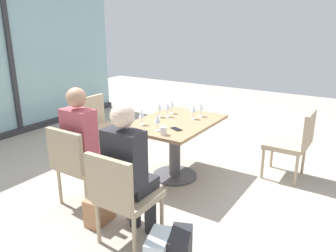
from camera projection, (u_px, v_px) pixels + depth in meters
The scene contains 21 objects.
ground_plane at pixel (175, 176), 4.20m from camera, with size 12.00×12.00×0.00m, color #A89E8E.
window_wall_backdrop at pixel (11, 64), 5.48m from camera, with size 4.61×0.10×2.70m.
dining_table_main at pixel (175, 136), 4.04m from camera, with size 1.20×0.86×0.73m.
chair_side_end at pixel (122, 193), 2.77m from camera, with size 0.50×0.46×0.87m.
chair_far_left at pixel (78, 161), 3.41m from camera, with size 0.50×0.46×0.87m.
chair_near_window at pixel (100, 123), 4.69m from camera, with size 0.46×0.51×0.87m.
chair_front_right at pixel (294, 140), 4.01m from camera, with size 0.46×0.50×0.87m.
person_side_end at pixel (129, 167), 2.80m from camera, with size 0.39×0.34×1.26m.
person_far_left at pixel (84, 140), 3.43m from camera, with size 0.39×0.34×1.26m.
wine_glass_0 at pixel (157, 119), 3.59m from camera, with size 0.07×0.07×0.18m.
wine_glass_1 at pixel (159, 107), 4.11m from camera, with size 0.07×0.07×0.18m.
wine_glass_2 at pixel (201, 106), 4.14m from camera, with size 0.07×0.07×0.18m.
wine_glass_3 at pixel (172, 104), 4.27m from camera, with size 0.07×0.07×0.18m.
wine_glass_4 at pixel (142, 114), 3.80m from camera, with size 0.07×0.07×0.18m.
wine_glass_5 at pixel (167, 107), 4.12m from camera, with size 0.07×0.07×0.18m.
wine_glass_6 at pixel (193, 109), 4.03m from camera, with size 0.07×0.07×0.18m.
coffee_cup at pixel (163, 131), 3.48m from camera, with size 0.08×0.08×0.09m, color white.
cell_phone_on_table at pixel (176, 129), 3.67m from camera, with size 0.07×0.14×0.01m, color black.
handbag_0 at pixel (180, 248), 2.64m from camera, with size 0.30×0.16×0.28m, color #232328.
handbag_1 at pixel (100, 209), 3.20m from camera, with size 0.30×0.16×0.28m, color #A3704C.
handbag_2 at pixel (159, 251), 2.61m from camera, with size 0.30×0.16×0.28m, color silver.
Camera 1 is at (-3.26, -1.98, 1.87)m, focal length 35.42 mm.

